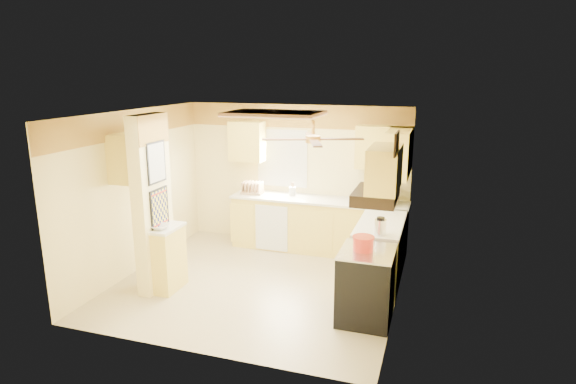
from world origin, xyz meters
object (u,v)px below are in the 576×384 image
(microwave, at_px, (380,195))
(dutch_oven, at_px, (363,243))
(stove, at_px, (366,285))
(bowl, at_px, (160,227))
(kettle, at_px, (380,227))

(microwave, xyz_separation_m, dutch_oven, (0.08, -2.17, -0.08))
(stove, bearing_deg, bowl, -177.68)
(microwave, relative_size, dutch_oven, 1.97)
(bowl, bearing_deg, microwave, 40.11)
(bowl, relative_size, dutch_oven, 0.91)
(stove, relative_size, microwave, 1.72)
(stove, distance_m, kettle, 0.83)
(stove, relative_size, dutch_oven, 3.39)
(microwave, bearing_deg, bowl, 44.36)
(stove, bearing_deg, microwave, 93.53)
(bowl, bearing_deg, dutch_oven, 2.34)
(stove, height_order, kettle, kettle)
(bowl, xyz_separation_m, dutch_oven, (2.79, 0.11, 0.04))
(microwave, distance_m, dutch_oven, 2.17)
(stove, relative_size, bowl, 3.72)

